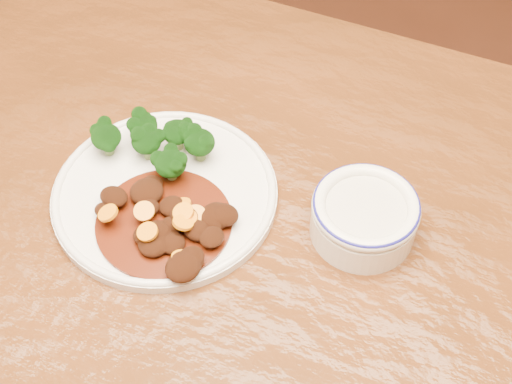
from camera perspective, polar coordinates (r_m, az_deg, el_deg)
The scene contains 5 objects.
dining_table at distance 0.88m, azimuth -0.34°, elevation -8.18°, with size 1.61×1.09×0.75m.
dinner_plate at distance 0.86m, azimuth -7.30°, elevation -0.08°, with size 0.27×0.27×0.02m.
broccoli_florets at distance 0.88m, azimuth -7.89°, elevation 4.04°, with size 0.14×0.09×0.04m.
mince_stew at distance 0.81m, azimuth -6.82°, elevation -2.53°, with size 0.16×0.16×0.03m.
dip_bowl at distance 0.81m, azimuth 8.67°, elevation -1.87°, with size 0.12×0.12×0.06m.
Camera 1 is at (0.24, -0.38, 1.42)m, focal length 50.00 mm.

